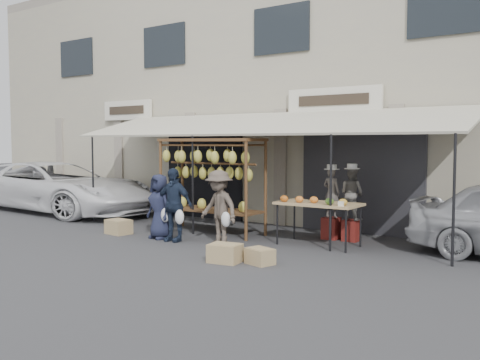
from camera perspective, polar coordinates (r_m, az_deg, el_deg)
The scene contains 16 objects.
ground_plane at distance 11.14m, azimuth -4.84°, elevation -7.07°, with size 90.00×90.00×0.00m, color #2D2D30.
shophouse at distance 16.53m, azimuth 9.75°, elevation 9.19°, with size 24.00×6.15×7.30m.
awning at distance 12.77m, azimuth 1.67°, elevation 5.96°, with size 10.00×2.35×2.92m.
banana_rack at distance 12.54m, azimuth -3.22°, elevation 1.41°, with size 2.60×0.90×2.24m.
produce_table at distance 11.13m, azimuth 8.29°, elevation -2.59°, with size 1.70×0.90×1.04m.
vendor_left at distance 11.98m, azimuth 9.73°, elevation -1.35°, with size 0.40×0.26×1.10m, color #5E5751.
vendor_right at distance 11.81m, azimuth 11.83°, elevation -1.43°, with size 0.56×0.43×1.15m, color #5D5A55.
customer_left at distance 12.02m, azimuth -8.59°, elevation -2.81°, with size 0.70×0.46×1.44m, color #1C1F36.
customer_mid at distance 11.66m, azimuth -7.13°, elevation -2.63°, with size 0.93×0.39×1.59m, color #1C263B.
customer_right at distance 11.23m, azimuth -2.28°, elevation -2.93°, with size 1.01×0.58×1.56m, color brown.
stool_left at distance 12.07m, azimuth 9.69°, elevation -5.09°, with size 0.34×0.34×0.48m, color maroon.
stool_right at distance 11.91m, azimuth 11.78°, elevation -5.29°, with size 0.33×0.33×0.46m, color maroon.
crate_near_a at distance 9.63m, azimuth -1.61°, elevation -7.81°, with size 0.55×0.42×0.33m, color tan.
crate_near_b at distance 9.50m, azimuth 2.14°, elevation -8.14°, with size 0.46×0.35×0.28m, color tan.
crate_far at distance 12.87m, azimuth -12.82°, elevation -4.89°, with size 0.56×0.42×0.34m, color tan.
van at distance 17.76m, azimuth -19.31°, elevation 0.58°, with size 2.53×5.50×2.29m, color white.
Camera 1 is at (6.96, -8.42, 2.14)m, focal length 40.00 mm.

